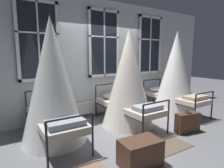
{
  "coord_description": "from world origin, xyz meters",
  "views": [
    {
      "loc": [
        -2.71,
        -3.48,
        1.7
      ],
      "look_at": [
        -0.42,
        0.1,
        1.05
      ],
      "focal_mm": 30.24,
      "sensor_mm": 36.0,
      "label": 1
    }
  ],
  "objects": [
    {
      "name": "suitcase_dark",
      "position": [
        0.85,
        -1.02,
        0.22
      ],
      "size": [
        0.59,
        0.3,
        0.47
      ],
      "rotation": [
        0.0,
        0.0,
        -0.18
      ],
      "color": "#472D1E",
      "rests_on": "ground"
    },
    {
      "name": "cot_third",
      "position": [
        1.8,
        0.13,
        1.15
      ],
      "size": [
        1.26,
        1.91,
        2.4
      ],
      "rotation": [
        0.0,
        0.0,
        1.57
      ],
      "color": "black",
      "rests_on": "ground"
    },
    {
      "name": "cot_first",
      "position": [
        -1.75,
        0.14,
        1.17
      ],
      "size": [
        1.26,
        1.91,
        2.42
      ],
      "rotation": [
        0.0,
        0.0,
        1.57
      ],
      "color": "black",
      "rests_on": "ground"
    },
    {
      "name": "window_bank",
      "position": [
        0.0,
        1.16,
        1.21
      ],
      "size": [
        4.46,
        0.1,
        2.87
      ],
      "color": "black",
      "rests_on": "ground"
    },
    {
      "name": "rug_second",
      "position": [
        0.0,
        -1.22,
        0.01
      ],
      "size": [
        0.81,
        0.58,
        0.01
      ],
      "primitive_type": "cube",
      "rotation": [
        0.0,
        0.0,
        -0.03
      ],
      "color": "brown",
      "rests_on": "ground"
    },
    {
      "name": "travel_trunk",
      "position": [
        -0.87,
        -1.42,
        0.21
      ],
      "size": [
        0.67,
        0.44,
        0.41
      ],
      "primitive_type": "cube",
      "rotation": [
        0.0,
        0.0,
        -0.07
      ],
      "color": "#472D1E",
      "rests_on": "ground"
    },
    {
      "name": "ground",
      "position": [
        0.0,
        0.0,
        0.0
      ],
      "size": [
        21.28,
        21.28,
        0.0
      ],
      "primitive_type": "plane",
      "color": "slate"
    },
    {
      "name": "cot_second",
      "position": [
        0.04,
        0.1,
        1.1
      ],
      "size": [
        1.26,
        1.92,
        2.29
      ],
      "rotation": [
        0.0,
        0.0,
        1.59
      ],
      "color": "black",
      "rests_on": "ground"
    },
    {
      "name": "back_wall_with_windows",
      "position": [
        0.0,
        1.28,
        1.6
      ],
      "size": [
        8.27,
        0.1,
        3.21
      ],
      "primitive_type": "cube",
      "color": "silver",
      "rests_on": "ground"
    }
  ]
}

